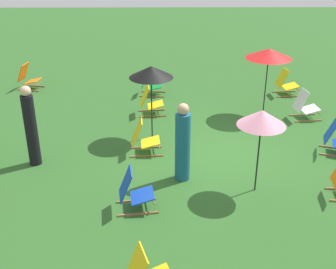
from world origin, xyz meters
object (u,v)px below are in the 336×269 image
Objects in this scene: deckchair_8 at (144,138)px; deckchair_6 at (134,192)px; deckchair_0 at (286,83)px; deckchair_11 at (305,106)px; deckchair_3 at (28,78)px; umbrella_0 at (262,118)px; umbrella_1 at (269,54)px; umbrella_2 at (151,72)px; person_1 at (31,127)px; deckchair_13 at (151,83)px; deckchair_1 at (150,102)px; person_2 at (183,144)px; deckchair_4 at (336,138)px.

deckchair_6 is at bearing 173.32° from deckchair_8.
deckchair_6 is at bearing 138.87° from deckchair_0.
deckchair_11 is (4.21, -4.41, 0.00)m from deckchair_6.
deckchair_0 is at bearing -5.67° from deckchair_11.
umbrella_0 is (-6.11, -6.23, 1.21)m from deckchair_3.
deckchair_6 is (-6.10, 4.37, 0.00)m from deckchair_0.
umbrella_1 is 3.42m from umbrella_2.
deckchair_13 is at bearing 60.54° from person_1.
umbrella_2 is at bearing 177.41° from deckchair_1.
deckchair_8 is (-2.32, 0.08, 0.00)m from deckchair_1.
deckchair_0 is 0.49× the size of person_2.
deckchair_0 is at bearing -53.78° from umbrella_2.
umbrella_1 is at bearing -138.94° from person_2.
deckchair_4 is (-4.51, -8.39, 0.00)m from deckchair_3.
deckchair_8 is at bearing -175.65° from deckchair_13.
deckchair_13 is (-0.59, -3.98, 0.00)m from deckchair_3.
person_2 reaches higher than deckchair_1.
deckchair_1 is 1.00× the size of deckchair_11.
umbrella_0 is 4.04m from umbrella_1.
umbrella_0 is 0.95× the size of person_1.
person_1 is at bearing 76.55° from umbrella_0.
deckchair_11 is 4.69m from person_2.
umbrella_0 reaches higher than deckchair_13.
deckchair_8 is 3.90m from deckchair_13.
deckchair_13 is 0.45× the size of person_1.
umbrella_1 is (4.55, -3.36, 1.37)m from deckchair_6.
deckchair_3 is 0.97× the size of deckchair_4.
deckchair_8 is 0.44× the size of umbrella_1.
umbrella_2 reaches higher than deckchair_11.
umbrella_1 is at bearing 26.08° from person_1.
deckchair_1 is 1.57m from deckchair_13.
person_2 is at bearing -48.82° from deckchair_6.
deckchair_8 and deckchair_13 have the same top height.
deckchair_3 is 1.01× the size of deckchair_6.
umbrella_2 is at bearing 120.69° from deckchair_0.
deckchair_6 is 0.45× the size of umbrella_2.
umbrella_0 reaches higher than person_2.
deckchair_6 is at bearing 126.46° from deckchair_11.
deckchair_8 is 4.23m from umbrella_1.
umbrella_0 is 1.71m from person_2.
umbrella_2 is at bearing -12.64° from deckchair_6.
deckchair_3 is 1.01× the size of deckchair_11.
umbrella_0 reaches higher than deckchair_4.
deckchair_6 is (-2.22, 4.56, 0.00)m from deckchair_4.
deckchair_0 is 5.94m from umbrella_0.
umbrella_0 is 3.27m from umbrella_2.
deckchair_0 is 1.00× the size of deckchair_13.
deckchair_11 is at bearing -109.18° from deckchair_13.
deckchair_6 and deckchair_8 have the same top height.
deckchair_8 is 1.00× the size of deckchair_13.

